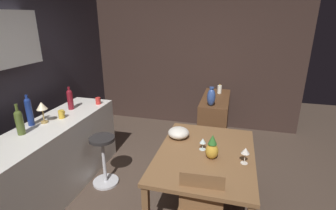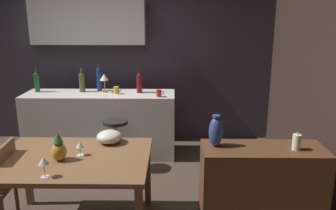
{
  "view_description": "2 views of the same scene",
  "coord_description": "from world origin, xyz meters",
  "px_view_note": "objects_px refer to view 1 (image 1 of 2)",
  "views": [
    {
      "loc": [
        -2.3,
        -0.68,
        2.1
      ],
      "look_at": [
        0.79,
        0.14,
        0.98
      ],
      "focal_mm": 27.1,
      "sensor_mm": 36.0,
      "label": 1
    },
    {
      "loc": [
        0.97,
        -3.28,
        1.98
      ],
      "look_at": [
        0.92,
        0.21,
        1.05
      ],
      "focal_mm": 36.73,
      "sensor_mm": 36.0,
      "label": 2
    }
  ],
  "objects_px": {
    "wine_glass_left": "(245,151)",
    "wine_bottle_olive": "(19,121)",
    "vase_ceramic_blue": "(211,97)",
    "wine_glass_right": "(203,141)",
    "sideboard_cabinet": "(214,120)",
    "pineapple_centerpiece": "(212,148)",
    "cup_mustard": "(62,114)",
    "fruit_bowl": "(179,133)",
    "wine_bottle_ruby": "(70,99)",
    "dining_table": "(205,159)",
    "counter_lamp": "(42,107)",
    "pillar_candle_tall": "(219,89)",
    "cup_red": "(98,101)",
    "wine_bottle_cobalt": "(29,111)",
    "bar_stool": "(104,159)"
  },
  "relations": [
    {
      "from": "wine_glass_left",
      "to": "wine_bottle_olive",
      "type": "height_order",
      "value": "wine_bottle_olive"
    },
    {
      "from": "vase_ceramic_blue",
      "to": "wine_glass_right",
      "type": "bearing_deg",
      "value": -178.02
    },
    {
      "from": "sideboard_cabinet",
      "to": "pineapple_centerpiece",
      "type": "distance_m",
      "value": 1.86
    },
    {
      "from": "wine_glass_left",
      "to": "cup_mustard",
      "type": "relative_size",
      "value": 1.56
    },
    {
      "from": "wine_glass_right",
      "to": "fruit_bowl",
      "type": "distance_m",
      "value": 0.38
    },
    {
      "from": "wine_bottle_ruby",
      "to": "wine_bottle_olive",
      "type": "relative_size",
      "value": 0.91
    },
    {
      "from": "dining_table",
      "to": "fruit_bowl",
      "type": "relative_size",
      "value": 5.49
    },
    {
      "from": "cup_mustard",
      "to": "vase_ceramic_blue",
      "type": "bearing_deg",
      "value": -55.89
    },
    {
      "from": "wine_bottle_olive",
      "to": "counter_lamp",
      "type": "bearing_deg",
      "value": -3.36
    },
    {
      "from": "wine_bottle_olive",
      "to": "counter_lamp",
      "type": "xyz_separation_m",
      "value": [
        0.32,
        -0.02,
        0.05
      ]
    },
    {
      "from": "pillar_candle_tall",
      "to": "vase_ceramic_blue",
      "type": "height_order",
      "value": "vase_ceramic_blue"
    },
    {
      "from": "sideboard_cabinet",
      "to": "wine_glass_left",
      "type": "bearing_deg",
      "value": -166.54
    },
    {
      "from": "fruit_bowl",
      "to": "wine_bottle_olive",
      "type": "bearing_deg",
      "value": 112.81
    },
    {
      "from": "wine_glass_left",
      "to": "cup_red",
      "type": "distance_m",
      "value": 2.19
    },
    {
      "from": "wine_bottle_cobalt",
      "to": "cup_mustard",
      "type": "distance_m",
      "value": 0.37
    },
    {
      "from": "bar_stool",
      "to": "cup_mustard",
      "type": "relative_size",
      "value": 6.15
    },
    {
      "from": "wine_bottle_olive",
      "to": "wine_bottle_ruby",
      "type": "bearing_deg",
      "value": -2.94
    },
    {
      "from": "counter_lamp",
      "to": "vase_ceramic_blue",
      "type": "bearing_deg",
      "value": -53.52
    },
    {
      "from": "wine_glass_left",
      "to": "wine_bottle_olive",
      "type": "bearing_deg",
      "value": 97.15
    },
    {
      "from": "sideboard_cabinet",
      "to": "wine_bottle_cobalt",
      "type": "bearing_deg",
      "value": 133.61
    },
    {
      "from": "dining_table",
      "to": "sideboard_cabinet",
      "type": "distance_m",
      "value": 1.73
    },
    {
      "from": "wine_glass_left",
      "to": "vase_ceramic_blue",
      "type": "height_order",
      "value": "vase_ceramic_blue"
    },
    {
      "from": "wine_glass_right",
      "to": "wine_bottle_ruby",
      "type": "xyz_separation_m",
      "value": [
        0.36,
        1.85,
        0.21
      ]
    },
    {
      "from": "wine_glass_left",
      "to": "wine_glass_right",
      "type": "distance_m",
      "value": 0.46
    },
    {
      "from": "dining_table",
      "to": "pillar_candle_tall",
      "type": "relative_size",
      "value": 8.21
    },
    {
      "from": "sideboard_cabinet",
      "to": "cup_mustard",
      "type": "xyz_separation_m",
      "value": [
        -1.6,
        1.76,
        0.54
      ]
    },
    {
      "from": "fruit_bowl",
      "to": "wine_bottle_ruby",
      "type": "relative_size",
      "value": 0.8
    },
    {
      "from": "wine_glass_right",
      "to": "wine_bottle_olive",
      "type": "xyz_separation_m",
      "value": [
        -0.46,
        1.89,
        0.21
      ]
    },
    {
      "from": "wine_bottle_ruby",
      "to": "wine_bottle_olive",
      "type": "distance_m",
      "value": 0.82
    },
    {
      "from": "wine_bottle_cobalt",
      "to": "wine_bottle_ruby",
      "type": "bearing_deg",
      "value": -11.71
    },
    {
      "from": "wine_bottle_ruby",
      "to": "cup_red",
      "type": "relative_size",
      "value": 2.97
    },
    {
      "from": "bar_stool",
      "to": "wine_glass_left",
      "type": "distance_m",
      "value": 1.8
    },
    {
      "from": "wine_glass_left",
      "to": "cup_mustard",
      "type": "xyz_separation_m",
      "value": [
        0.22,
        2.2,
        0.08
      ]
    },
    {
      "from": "dining_table",
      "to": "cup_red",
      "type": "bearing_deg",
      "value": 66.77
    },
    {
      "from": "wine_bottle_olive",
      "to": "cup_red",
      "type": "relative_size",
      "value": 3.26
    },
    {
      "from": "fruit_bowl",
      "to": "counter_lamp",
      "type": "xyz_separation_m",
      "value": [
        -0.34,
        1.56,
        0.29
      ]
    },
    {
      "from": "wine_glass_left",
      "to": "bar_stool",
      "type": "bearing_deg",
      "value": 81.09
    },
    {
      "from": "sideboard_cabinet",
      "to": "fruit_bowl",
      "type": "bearing_deg",
      "value": 167.9
    },
    {
      "from": "wine_bottle_ruby",
      "to": "vase_ceramic_blue",
      "type": "relative_size",
      "value": 1.07
    },
    {
      "from": "wine_glass_right",
      "to": "counter_lamp",
      "type": "distance_m",
      "value": 1.9
    },
    {
      "from": "pineapple_centerpiece",
      "to": "pillar_candle_tall",
      "type": "distance_m",
      "value": 2.07
    },
    {
      "from": "wine_bottle_ruby",
      "to": "wine_bottle_cobalt",
      "type": "bearing_deg",
      "value": 168.29
    },
    {
      "from": "wine_glass_left",
      "to": "pineapple_centerpiece",
      "type": "height_order",
      "value": "pineapple_centerpiece"
    },
    {
      "from": "wine_bottle_ruby",
      "to": "bar_stool",
      "type": "bearing_deg",
      "value": -114.15
    },
    {
      "from": "wine_glass_right",
      "to": "wine_bottle_olive",
      "type": "distance_m",
      "value": 1.96
    },
    {
      "from": "sideboard_cabinet",
      "to": "wine_bottle_cobalt",
      "type": "xyz_separation_m",
      "value": [
        -1.88,
        1.97,
        0.67
      ]
    },
    {
      "from": "wine_glass_right",
      "to": "vase_ceramic_blue",
      "type": "height_order",
      "value": "vase_ceramic_blue"
    },
    {
      "from": "pineapple_centerpiece",
      "to": "counter_lamp",
      "type": "height_order",
      "value": "counter_lamp"
    },
    {
      "from": "sideboard_cabinet",
      "to": "fruit_bowl",
      "type": "height_order",
      "value": "fruit_bowl"
    },
    {
      "from": "pillar_candle_tall",
      "to": "sideboard_cabinet",
      "type": "bearing_deg",
      "value": 172.12
    }
  ]
}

